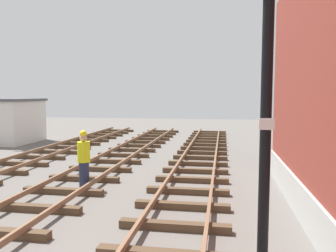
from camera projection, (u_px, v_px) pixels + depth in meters
The scene contains 3 objects.
signal_mast at pixel (268, 58), 5.32m from camera, with size 0.36×0.40×5.70m.
control_hut at pixel (11, 121), 21.26m from camera, with size 3.00×3.80×2.76m.
track_worker_foreground at pixel (84, 159), 10.86m from camera, with size 0.40×0.40×1.87m.
Camera 1 is at (2.16, -2.34, 2.98)m, focal length 36.33 mm.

